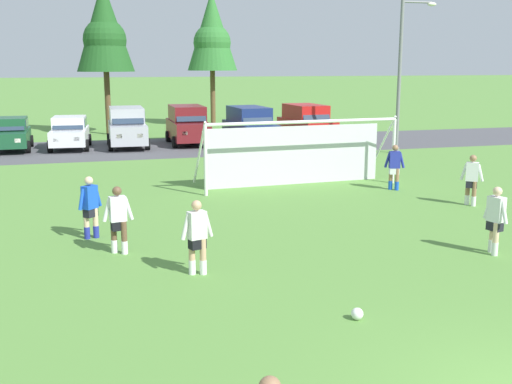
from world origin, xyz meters
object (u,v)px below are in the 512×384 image
(player_midfield_center, at_px, (495,221))
(parked_car_slot_far_left, at_px, (11,134))
(player_striker_near, at_px, (90,208))
(player_winger_left, at_px, (394,167))
(parked_car_slot_right, at_px, (306,123))
(soccer_goal, at_px, (296,151))
(player_trailing_back, at_px, (472,180))
(street_lamp, at_px, (403,75))
(player_defender_far, at_px, (118,220))
(parked_car_slot_center_left, at_px, (127,127))
(soccer_ball, at_px, (357,314))
(parked_car_slot_left, at_px, (70,132))
(player_winger_right, at_px, (197,238))
(parked_car_slot_center, at_px, (188,124))
(parked_car_slot_center_right, at_px, (250,126))

(player_midfield_center, relative_size, parked_car_slot_far_left, 0.39)
(player_striker_near, bearing_deg, player_winger_left, 18.73)
(parked_car_slot_right, bearing_deg, soccer_goal, -111.96)
(player_striker_near, bearing_deg, player_trailing_back, 3.24)
(parked_car_slot_far_left, xyz_separation_m, street_lamp, (19.18, -6.38, 3.03))
(player_defender_far, bearing_deg, parked_car_slot_center_left, 85.13)
(soccer_ball, height_order, soccer_goal, soccer_goal)
(player_defender_far, xyz_separation_m, player_winger_left, (10.03, 5.15, 0.00))
(soccer_goal, height_order, street_lamp, street_lamp)
(parked_car_slot_far_left, height_order, parked_car_slot_right, parked_car_slot_right)
(player_defender_far, xyz_separation_m, parked_car_slot_left, (-1.32, 19.88, 0.05))
(soccer_ball, height_order, player_trailing_back, player_trailing_back)
(player_midfield_center, height_order, parked_car_slot_center_left, parked_car_slot_center_left)
(parked_car_slot_far_left, height_order, parked_car_slot_left, same)
(player_winger_right, height_order, parked_car_slot_center_left, parked_car_slot_center_left)
(player_trailing_back, distance_m, parked_car_slot_center, 18.96)
(soccer_ball, distance_m, player_midfield_center, 5.55)
(parked_car_slot_far_left, bearing_deg, parked_car_slot_center_right, -7.79)
(player_defender_far, distance_m, player_winger_left, 11.27)
(street_lamp, bearing_deg, parked_car_slot_center_right, 144.97)
(parked_car_slot_far_left, distance_m, parked_car_slot_center, 9.39)
(player_winger_right, bearing_deg, player_defender_far, 127.39)
(player_striker_near, relative_size, player_winger_left, 1.00)
(soccer_ball, bearing_deg, parked_car_slot_center, 87.16)
(parked_car_slot_center_left, bearing_deg, parked_car_slot_center_right, -12.05)
(player_defender_far, distance_m, parked_car_slot_center_right, 20.08)
(soccer_ball, distance_m, parked_car_slot_center_right, 23.93)
(player_trailing_back, height_order, parked_car_slot_center_left, parked_car_slot_center_left)
(soccer_ball, bearing_deg, player_striker_near, 123.40)
(player_trailing_back, bearing_deg, street_lamp, 72.20)
(soccer_ball, relative_size, parked_car_slot_center_right, 0.05)
(soccer_ball, xyz_separation_m, parked_car_slot_center_right, (4.39, 23.50, 1.00))
(street_lamp, bearing_deg, parked_car_slot_far_left, 161.60)
(soccer_ball, bearing_deg, parked_car_slot_center_left, 94.91)
(soccer_ball, distance_m, parked_car_slot_center_left, 25.01)
(soccer_goal, xyz_separation_m, parked_car_slot_center_right, (1.29, 11.35, -0.18))
(player_defender_far, xyz_separation_m, parked_car_slot_far_left, (-4.31, 20.03, 0.05))
(street_lamp, bearing_deg, parked_car_slot_left, 158.95)
(soccer_ball, xyz_separation_m, parked_car_slot_left, (-5.14, 25.07, 0.77))
(player_striker_near, relative_size, parked_car_slot_center_left, 0.35)
(player_trailing_back, bearing_deg, player_midfield_center, -118.89)
(player_striker_near, xyz_separation_m, player_winger_left, (10.64, 3.61, 0.00))
(soccer_ball, height_order, player_defender_far, player_defender_far)
(player_winger_left, bearing_deg, parked_car_slot_center_left, 119.82)
(player_winger_left, height_order, street_lamp, street_lamp)
(player_defender_far, height_order, street_lamp, street_lamp)
(parked_car_slot_far_left, bearing_deg, player_winger_right, -75.16)
(player_winger_left, distance_m, street_lamp, 10.26)
(player_striker_near, height_order, parked_car_slot_far_left, parked_car_slot_far_left)
(parked_car_slot_far_left, relative_size, parked_car_slot_center_right, 0.90)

